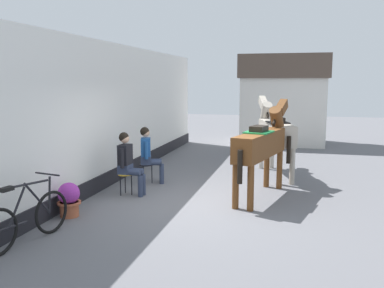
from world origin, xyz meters
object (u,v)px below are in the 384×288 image
(seated_visitor_near, at_px, (128,160))
(saddled_horse_near, at_px, (262,144))
(seated_visitor_far, at_px, (149,152))
(leaning_bicycle, at_px, (27,219))
(saddled_horse_far, at_px, (275,132))
(flower_planter_near, at_px, (69,199))

(seated_visitor_near, height_order, saddled_horse_near, saddled_horse_near)
(seated_visitor_far, bearing_deg, leaning_bicycle, -96.79)
(saddled_horse_far, bearing_deg, saddled_horse_near, -94.08)
(seated_visitor_far, bearing_deg, flower_planter_near, -101.33)
(saddled_horse_near, height_order, saddled_horse_far, same)
(seated_visitor_near, bearing_deg, saddled_horse_near, 11.58)
(flower_planter_near, bearing_deg, seated_visitor_far, 78.67)
(saddled_horse_near, bearing_deg, flower_planter_near, -145.99)
(seated_visitor_far, height_order, saddled_horse_near, saddled_horse_near)
(seated_visitor_near, xyz_separation_m, seated_visitor_far, (0.07, 1.12, 0.00))
(seated_visitor_near, xyz_separation_m, flower_planter_near, (-0.48, -1.66, -0.44))
(leaning_bicycle, bearing_deg, seated_visitor_near, 82.08)
(seated_visitor_near, height_order, saddled_horse_far, saddled_horse_far)
(seated_visitor_near, distance_m, saddled_horse_near, 2.93)
(saddled_horse_near, height_order, leaning_bicycle, saddled_horse_near)
(seated_visitor_near, bearing_deg, leaning_bicycle, -97.92)
(saddled_horse_far, xyz_separation_m, leaning_bicycle, (-3.42, -5.83, -0.76))
(saddled_horse_far, height_order, flower_planter_near, saddled_horse_far)
(seated_visitor_near, distance_m, seated_visitor_far, 1.12)
(seated_visitor_far, height_order, flower_planter_near, seated_visitor_far)
(seated_visitor_near, xyz_separation_m, saddled_horse_far, (3.01, 2.82, 0.38))
(flower_planter_near, bearing_deg, saddled_horse_far, 52.10)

